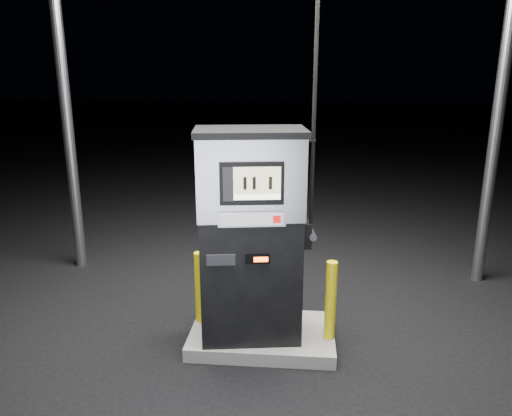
{
  "coord_description": "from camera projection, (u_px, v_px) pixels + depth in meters",
  "views": [
    {
      "loc": [
        0.38,
        -5.01,
        3.01
      ],
      "look_at": [
        -0.07,
        0.0,
        1.57
      ],
      "focal_mm": 35.0,
      "sensor_mm": 36.0,
      "label": 1
    }
  ],
  "objects": [
    {
      "name": "fuel_dispenser",
      "position": [
        251.0,
        235.0,
        5.21
      ],
      "size": [
        1.29,
        0.82,
        4.7
      ],
      "rotation": [
        0.0,
        0.0,
        0.15
      ],
      "color": "black",
      "rests_on": "pump_island"
    },
    {
      "name": "pump_island",
      "position": [
        262.0,
        336.0,
        5.63
      ],
      "size": [
        1.6,
        1.0,
        0.15
      ],
      "primitive_type": "cube",
      "color": "slate",
      "rests_on": "ground"
    },
    {
      "name": "bollard_right",
      "position": [
        331.0,
        300.0,
        5.33
      ],
      "size": [
        0.15,
        0.15,
        0.89
      ],
      "primitive_type": "cylinder",
      "rotation": [
        0.0,
        0.0,
        0.37
      ],
      "color": "yellow",
      "rests_on": "pump_island"
    },
    {
      "name": "bollard_left",
      "position": [
        200.0,
        287.0,
        5.71
      ],
      "size": [
        0.12,
        0.12,
        0.84
      ],
      "primitive_type": "cylinder",
      "rotation": [
        0.0,
        0.0,
        -0.11
      ],
      "color": "yellow",
      "rests_on": "pump_island"
    },
    {
      "name": "ground",
      "position": [
        262.0,
        341.0,
        5.65
      ],
      "size": [
        80.0,
        80.0,
        0.0
      ],
      "primitive_type": "plane",
      "color": "black",
      "rests_on": "ground"
    }
  ]
}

